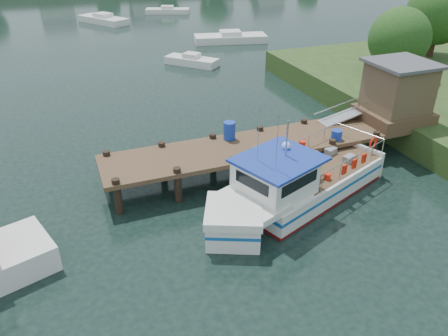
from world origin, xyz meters
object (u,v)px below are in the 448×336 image
object	(u,v)px
dock	(354,111)
moored_far	(168,11)
moored_d	(103,19)
moored_b	(192,61)
lobster_boat	(293,186)
moored_c	(230,38)

from	to	relation	value
dock	moored_far	bearing A→B (deg)	87.73
dock	moored_far	distance (m)	43.51
moored_far	moored_d	xyz separation A→B (m)	(-8.94, -3.77, 0.07)
moored_b	moored_d	bearing A→B (deg)	114.27
dock	lobster_boat	size ratio (longest dim) A/B	1.74
moored_b	moored_d	size ratio (longest dim) A/B	0.62
lobster_boat	moored_b	xyz separation A→B (m)	(2.38, 21.64, -0.49)
lobster_boat	moored_d	xyz separation A→B (m)	(-2.12, 42.89, -0.43)
moored_b	moored_c	distance (m)	8.95
dock	moored_d	xyz separation A→B (m)	(-7.22, 39.66, -1.81)
dock	moored_d	distance (m)	40.35
lobster_boat	moored_c	bearing A→B (deg)	51.82
dock	lobster_boat	xyz separation A→B (m)	(-5.10, -3.24, -1.38)
dock	moored_c	distance (m)	25.23
lobster_boat	moored_c	distance (m)	29.43
moored_far	moored_c	xyz separation A→B (m)	(1.68, -18.50, 0.06)
lobster_boat	moored_far	distance (m)	47.17
lobster_boat	moored_far	bearing A→B (deg)	60.29
dock	moored_c	size ratio (longest dim) A/B	2.21
moored_far	moored_d	bearing A→B (deg)	-151.32
dock	lobster_boat	world-z (taller)	lobster_boat
moored_b	moored_c	size ratio (longest dim) A/B	0.58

